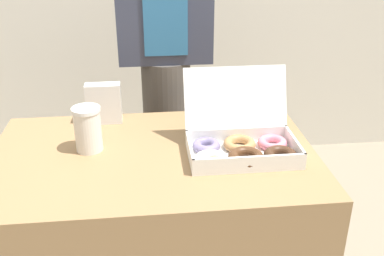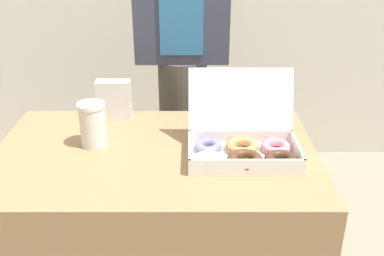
% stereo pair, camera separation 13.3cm
% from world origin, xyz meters
% --- Properties ---
extents(table, '(1.03, 0.65, 0.76)m').
position_xyz_m(table, '(0.00, 0.00, 0.38)').
color(table, '#99754C').
rests_on(table, ground_plane).
extents(donut_box, '(0.35, 0.29, 0.24)m').
position_xyz_m(donut_box, '(0.28, -0.04, 0.80)').
color(donut_box, white).
rests_on(donut_box, table).
extents(coffee_cup, '(0.09, 0.09, 0.15)m').
position_xyz_m(coffee_cup, '(-0.20, 0.05, 0.83)').
color(coffee_cup, silver).
rests_on(coffee_cup, table).
extents(napkin_holder, '(0.12, 0.05, 0.15)m').
position_xyz_m(napkin_holder, '(-0.17, 0.26, 0.83)').
color(napkin_holder, silver).
rests_on(napkin_holder, table).
extents(person_customer, '(0.39, 0.22, 1.67)m').
position_xyz_m(person_customer, '(0.08, 0.62, 0.92)').
color(person_customer, '#4C4742').
rests_on(person_customer, ground_plane).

